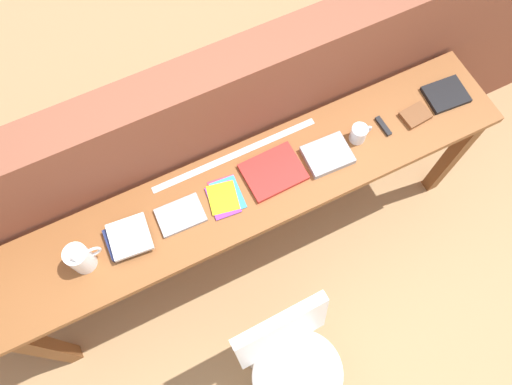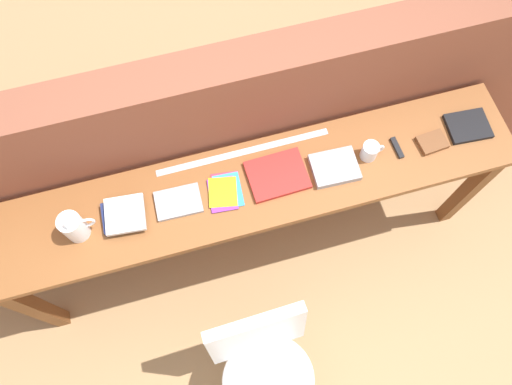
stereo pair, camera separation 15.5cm
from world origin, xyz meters
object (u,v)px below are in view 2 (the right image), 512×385
object	(u,v)px
pitcher_white	(74,227)
mug	(370,151)
book_stack_leftmost	(124,215)
leather_journal_brown	(432,142)
book_repair_rightmost	(468,126)
multitool_folded	(397,148)
pamphlet_pile_colourful	(225,191)
book_open_centre	(277,175)
magazine_cycling	(178,202)
chair_white_moulded	(264,364)

from	to	relation	value
pitcher_white	mug	bearing A→B (deg)	0.54
book_stack_leftmost	leather_journal_brown	size ratio (longest dim) A/B	1.52
mug	book_repair_rightmost	size ratio (longest dim) A/B	0.56
pitcher_white	multitool_folded	xyz separation A→B (m)	(1.49, 0.01, -0.07)
pamphlet_pile_colourful	mug	bearing A→B (deg)	-0.16
book_open_centre	book_repair_rightmost	xyz separation A→B (m)	(0.95, -0.00, -0.00)
magazine_cycling	book_open_centre	world-z (taller)	book_open_centre
magazine_cycling	mug	bearing A→B (deg)	1.43
mug	magazine_cycling	bearing A→B (deg)	179.61
magazine_cycling	pamphlet_pile_colourful	world-z (taller)	magazine_cycling
pamphlet_pile_colourful	book_repair_rightmost	world-z (taller)	book_repair_rightmost
multitool_folded	leather_journal_brown	bearing A→B (deg)	-6.50
magazine_cycling	mug	size ratio (longest dim) A/B	1.85
pamphlet_pile_colourful	multitool_folded	distance (m)	0.83
book_stack_leftmost	pamphlet_pile_colourful	size ratio (longest dim) A/B	0.99
pamphlet_pile_colourful	mug	distance (m)	0.69
pitcher_white	book_open_centre	xyz separation A→B (m)	(0.91, 0.03, -0.07)
pamphlet_pile_colourful	book_repair_rightmost	xyz separation A→B (m)	(1.19, 0.01, 0.01)
magazine_cycling	leather_journal_brown	xyz separation A→B (m)	(1.21, -0.03, 0.00)
book_repair_rightmost	mug	bearing A→B (deg)	-174.27
book_open_centre	multitool_folded	xyz separation A→B (m)	(0.58, -0.02, -0.00)
pamphlet_pile_colourful	magazine_cycling	bearing A→B (deg)	178.87
chair_white_moulded	multitool_folded	size ratio (longest dim) A/B	8.10
pamphlet_pile_colourful	chair_white_moulded	bearing A→B (deg)	-91.75
mug	leather_journal_brown	world-z (taller)	mug
chair_white_moulded	book_open_centre	bearing A→B (deg)	70.11
book_stack_leftmost	book_open_centre	bearing A→B (deg)	0.81
mug	book_repair_rightmost	bearing A→B (deg)	1.50
pitcher_white	multitool_folded	size ratio (longest dim) A/B	1.67
book_stack_leftmost	book_open_centre	size ratio (longest dim) A/B	0.74
book_repair_rightmost	multitool_folded	bearing A→B (deg)	-173.37
pitcher_white	leather_journal_brown	size ratio (longest dim) A/B	1.41
book_open_centre	multitool_folded	bearing A→B (deg)	-3.11
mug	multitool_folded	world-z (taller)	mug
chair_white_moulded	mug	xyz separation A→B (m)	(0.71, 0.74, 0.40)
mug	multitool_folded	xyz separation A→B (m)	(0.14, -0.00, -0.04)
pitcher_white	book_open_centre	bearing A→B (deg)	1.66
pamphlet_pile_colourful	leather_journal_brown	bearing A→B (deg)	-1.33
book_open_centre	book_stack_leftmost	bearing A→B (deg)	179.24
multitool_folded	book_repair_rightmost	xyz separation A→B (m)	(0.37, 0.02, 0.00)
chair_white_moulded	book_repair_rightmost	size ratio (longest dim) A/B	4.53
book_stack_leftmost	book_repair_rightmost	size ratio (longest dim) A/B	1.00
leather_journal_brown	book_repair_rightmost	world-z (taller)	leather_journal_brown
chair_white_moulded	mug	world-z (taller)	mug
pitcher_white	multitool_folded	distance (m)	1.49
pitcher_white	book_repair_rightmost	size ratio (longest dim) A/B	0.93
book_open_centre	multitool_folded	distance (m)	0.58
leather_journal_brown	pamphlet_pile_colourful	bearing A→B (deg)	173.96
chair_white_moulded	book_repair_rightmost	world-z (taller)	book_repair_rightmost
book_open_centre	mug	bearing A→B (deg)	-3.34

